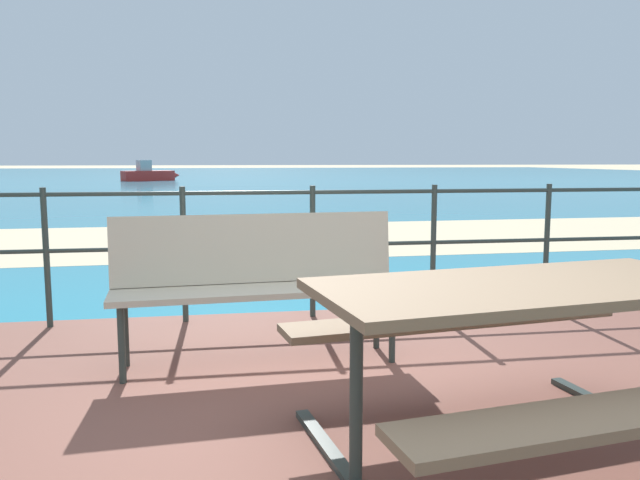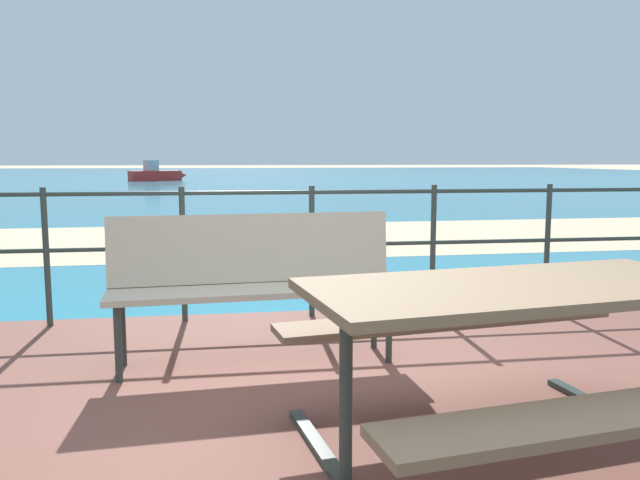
# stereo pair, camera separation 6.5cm
# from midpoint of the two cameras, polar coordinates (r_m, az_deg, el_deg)

# --- Properties ---
(ground_plane) EXTENTS (240.00, 240.00, 0.00)m
(ground_plane) POSITION_cam_midpoint_polar(r_m,az_deg,el_deg) (2.83, 6.55, -19.93)
(ground_plane) COLOR beige
(patio_paving) EXTENTS (6.40, 5.20, 0.06)m
(patio_paving) POSITION_cam_midpoint_polar(r_m,az_deg,el_deg) (2.82, 6.56, -19.39)
(patio_paving) COLOR brown
(patio_paving) RESTS_ON ground
(sea_water) EXTENTS (90.00, 90.00, 0.01)m
(sea_water) POSITION_cam_midpoint_polar(r_m,az_deg,el_deg) (42.44, -8.48, 5.54)
(sea_water) COLOR teal
(sea_water) RESTS_ON ground
(beach_strip) EXTENTS (54.09, 5.66, 0.01)m
(beach_strip) POSITION_cam_midpoint_polar(r_m,az_deg,el_deg) (10.29, -5.38, 0.12)
(beach_strip) COLOR beige
(beach_strip) RESTS_ON ground
(picnic_table) EXTENTS (1.90, 1.68, 0.75)m
(picnic_table) POSITION_cam_midpoint_polar(r_m,az_deg,el_deg) (2.67, 17.52, -7.27)
(picnic_table) COLOR #7A6047
(picnic_table) RESTS_ON patio_paving
(park_bench) EXTENTS (1.76, 0.54, 0.90)m
(park_bench) POSITION_cam_midpoint_polar(r_m,az_deg,el_deg) (3.87, -6.13, -2.96)
(park_bench) COLOR #BCAD93
(park_bench) RESTS_ON patio_paving
(railing_fence) EXTENTS (5.94, 0.04, 1.03)m
(railing_fence) POSITION_cam_midpoint_polar(r_m,az_deg,el_deg) (4.92, -1.05, 0.32)
(railing_fence) COLOR #2D3833
(railing_fence) RESTS_ON patio_paving
(boat_near) EXTENTS (3.39, 2.17, 1.19)m
(boat_near) POSITION_cam_midpoint_polar(r_m,az_deg,el_deg) (38.31, -15.17, 5.74)
(boat_near) COLOR red
(boat_near) RESTS_ON sea_water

